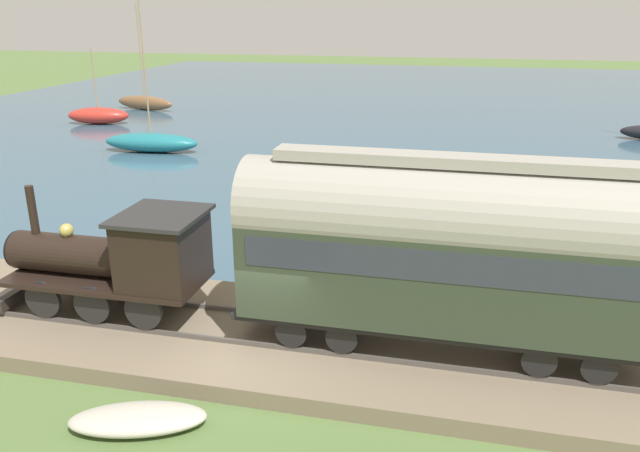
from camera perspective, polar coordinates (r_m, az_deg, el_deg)
name	(u,v)px	position (r m, az deg, el deg)	size (l,w,h in m)	color
ground_plane	(259,366)	(15.45, -5.63, -12.62)	(200.00, 200.00, 0.00)	#516B38
harbor_water	(415,105)	(57.02, 8.72, 10.91)	(80.00, 80.00, 0.01)	#38566B
rail_embankment	(271,338)	(16.14, -4.54, -10.20)	(5.23, 56.00, 0.54)	#756651
steam_locomotive	(123,256)	(16.85, -17.53, -2.63)	(2.20, 5.75, 3.28)	black
passenger_coach	(445,245)	(14.27, 11.37, -1.72)	(2.21, 9.70, 4.64)	black
sailboat_red	(98,115)	(49.61, -19.60, 9.51)	(2.57, 4.77, 5.43)	#B72D23
sailboat_teal	(151,142)	(38.76, -15.18, 7.44)	(2.11, 5.85, 9.46)	#1E707A
sailboat_brown	(145,102)	(55.38, -15.73, 10.84)	(2.24, 5.74, 8.51)	brown
rowboat_off_pier	(174,238)	(23.40, -13.25, -1.06)	(1.93, 2.33, 0.39)	silver
rowboat_mid_harbor	(47,244)	(24.26, -23.73, -1.56)	(1.98, 1.57, 0.35)	#B7B2A3
beached_dinghy	(138,419)	(13.82, -16.30, -16.58)	(1.88, 3.00, 0.44)	#B7B2A3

